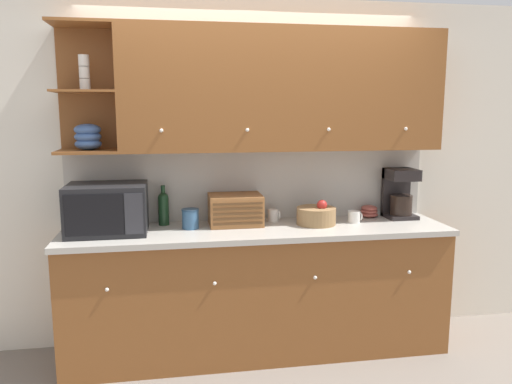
{
  "coord_description": "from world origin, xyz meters",
  "views": [
    {
      "loc": [
        -0.6,
        -3.76,
        1.79
      ],
      "look_at": [
        0.0,
        -0.21,
        1.19
      ],
      "focal_mm": 35.0,
      "sensor_mm": 36.0,
      "label": 1
    }
  ],
  "objects_px": {
    "bread_box": "(235,210)",
    "mug": "(273,215)",
    "coffee_maker": "(399,193)",
    "microwave": "(107,209)",
    "fruit_basket": "(316,215)",
    "storage_canister": "(190,219)",
    "wine_bottle": "(163,207)",
    "mug_blue_second": "(354,217)",
    "bowl_stack_on_counter": "(369,211)"
  },
  "relations": [
    {
      "from": "storage_canister",
      "to": "fruit_basket",
      "type": "xyz_separation_m",
      "value": [
        0.93,
        -0.02,
        -0.0
      ]
    },
    {
      "from": "microwave",
      "to": "mug_blue_second",
      "type": "relative_size",
      "value": 5.08
    },
    {
      "from": "mug",
      "to": "fruit_basket",
      "type": "xyz_separation_m",
      "value": [
        0.29,
        -0.15,
        0.02
      ]
    },
    {
      "from": "bread_box",
      "to": "fruit_basket",
      "type": "xyz_separation_m",
      "value": [
        0.59,
        -0.09,
        -0.05
      ]
    },
    {
      "from": "wine_bottle",
      "to": "coffee_maker",
      "type": "height_order",
      "value": "coffee_maker"
    },
    {
      "from": "wine_bottle",
      "to": "bread_box",
      "type": "bearing_deg",
      "value": -8.56
    },
    {
      "from": "storage_canister",
      "to": "coffee_maker",
      "type": "height_order",
      "value": "coffee_maker"
    },
    {
      "from": "coffee_maker",
      "to": "wine_bottle",
      "type": "bearing_deg",
      "value": 178.65
    },
    {
      "from": "fruit_basket",
      "to": "bowl_stack_on_counter",
      "type": "distance_m",
      "value": 0.51
    },
    {
      "from": "fruit_basket",
      "to": "coffee_maker",
      "type": "xyz_separation_m",
      "value": [
        0.71,
        0.13,
        0.13
      ]
    },
    {
      "from": "bread_box",
      "to": "mug_blue_second",
      "type": "xyz_separation_m",
      "value": [
        0.9,
        -0.08,
        -0.07
      ]
    },
    {
      "from": "bread_box",
      "to": "coffee_maker",
      "type": "distance_m",
      "value": 1.31
    },
    {
      "from": "bowl_stack_on_counter",
      "to": "mug",
      "type": "bearing_deg",
      "value": -178.39
    },
    {
      "from": "bread_box",
      "to": "mug",
      "type": "distance_m",
      "value": 0.31
    },
    {
      "from": "wine_bottle",
      "to": "bowl_stack_on_counter",
      "type": "bearing_deg",
      "value": 0.11
    },
    {
      "from": "mug",
      "to": "fruit_basket",
      "type": "distance_m",
      "value": 0.33
    },
    {
      "from": "storage_canister",
      "to": "mug_blue_second",
      "type": "distance_m",
      "value": 1.23
    },
    {
      "from": "wine_bottle",
      "to": "bread_box",
      "type": "height_order",
      "value": "wine_bottle"
    },
    {
      "from": "microwave",
      "to": "storage_canister",
      "type": "distance_m",
      "value": 0.58
    },
    {
      "from": "storage_canister",
      "to": "mug",
      "type": "bearing_deg",
      "value": 11.75
    },
    {
      "from": "bread_box",
      "to": "coffee_maker",
      "type": "height_order",
      "value": "coffee_maker"
    },
    {
      "from": "bowl_stack_on_counter",
      "to": "storage_canister",
      "type": "bearing_deg",
      "value": -173.79
    },
    {
      "from": "storage_canister",
      "to": "fruit_basket",
      "type": "height_order",
      "value": "fruit_basket"
    },
    {
      "from": "coffee_maker",
      "to": "fruit_basket",
      "type": "bearing_deg",
      "value": -169.84
    },
    {
      "from": "storage_canister",
      "to": "fruit_basket",
      "type": "distance_m",
      "value": 0.93
    },
    {
      "from": "bread_box",
      "to": "fruit_basket",
      "type": "distance_m",
      "value": 0.6
    },
    {
      "from": "microwave",
      "to": "fruit_basket",
      "type": "bearing_deg",
      "value": 0.32
    },
    {
      "from": "storage_canister",
      "to": "bread_box",
      "type": "height_order",
      "value": "bread_box"
    },
    {
      "from": "microwave",
      "to": "wine_bottle",
      "type": "distance_m",
      "value": 0.42
    },
    {
      "from": "microwave",
      "to": "mug_blue_second",
      "type": "height_order",
      "value": "microwave"
    },
    {
      "from": "microwave",
      "to": "coffee_maker",
      "type": "relative_size",
      "value": 1.38
    },
    {
      "from": "wine_bottle",
      "to": "storage_canister",
      "type": "height_order",
      "value": "wine_bottle"
    },
    {
      "from": "wine_bottle",
      "to": "coffee_maker",
      "type": "bearing_deg",
      "value": -1.35
    },
    {
      "from": "microwave",
      "to": "fruit_basket",
      "type": "xyz_separation_m",
      "value": [
        1.49,
        0.01,
        -0.1
      ]
    },
    {
      "from": "coffee_maker",
      "to": "bowl_stack_on_counter",
      "type": "bearing_deg",
      "value": 168.57
    },
    {
      "from": "wine_bottle",
      "to": "mug_blue_second",
      "type": "relative_size",
      "value": 2.82
    },
    {
      "from": "microwave",
      "to": "bread_box",
      "type": "bearing_deg",
      "value": 6.36
    },
    {
      "from": "coffee_maker",
      "to": "storage_canister",
      "type": "bearing_deg",
      "value": -176.25
    },
    {
      "from": "fruit_basket",
      "to": "coffee_maker",
      "type": "bearing_deg",
      "value": 10.16
    },
    {
      "from": "fruit_basket",
      "to": "bowl_stack_on_counter",
      "type": "relative_size",
      "value": 2.04
    },
    {
      "from": "wine_bottle",
      "to": "bread_box",
      "type": "relative_size",
      "value": 0.77
    },
    {
      "from": "bread_box",
      "to": "bowl_stack_on_counter",
      "type": "bearing_deg",
      "value": 4.34
    },
    {
      "from": "microwave",
      "to": "coffee_maker",
      "type": "height_order",
      "value": "coffee_maker"
    },
    {
      "from": "microwave",
      "to": "bread_box",
      "type": "relative_size",
      "value": 1.38
    },
    {
      "from": "storage_canister",
      "to": "mug",
      "type": "xyz_separation_m",
      "value": [
        0.63,
        0.13,
        -0.03
      ]
    },
    {
      "from": "bread_box",
      "to": "fruit_basket",
      "type": "bearing_deg",
      "value": -8.8
    },
    {
      "from": "bread_box",
      "to": "storage_canister",
      "type": "bearing_deg",
      "value": -167.83
    },
    {
      "from": "storage_canister",
      "to": "mug_blue_second",
      "type": "height_order",
      "value": "storage_canister"
    },
    {
      "from": "bread_box",
      "to": "mug",
      "type": "relative_size",
      "value": 4.2
    },
    {
      "from": "microwave",
      "to": "mug",
      "type": "height_order",
      "value": "microwave"
    }
  ]
}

